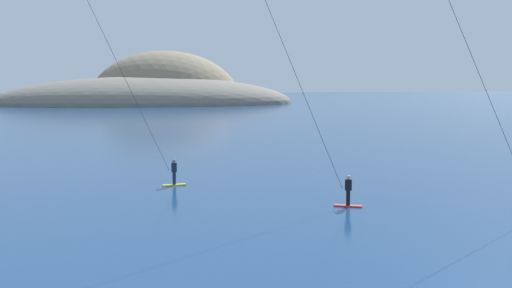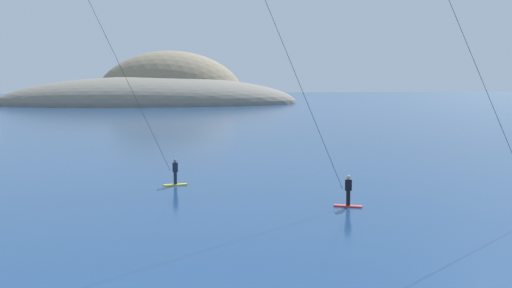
# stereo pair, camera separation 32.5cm
# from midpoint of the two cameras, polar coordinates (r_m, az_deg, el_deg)

# --- Properties ---
(headland_island) EXTENTS (81.16, 62.28, 29.95)m
(headland_island) POSITION_cam_midpoint_polar(r_m,az_deg,el_deg) (186.13, -8.38, 3.65)
(headland_island) COLOR #84755B
(headland_island) RESTS_ON ground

